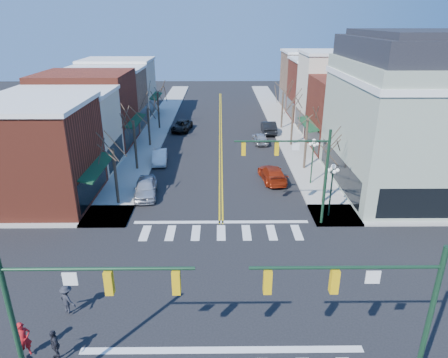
{
  "coord_description": "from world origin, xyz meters",
  "views": [
    {
      "loc": [
        -0.04,
        -18.64,
        14.16
      ],
      "look_at": [
        0.23,
        9.47,
        2.8
      ],
      "focal_mm": 32.0,
      "sensor_mm": 36.0,
      "label": 1
    }
  ],
  "objects_px": {
    "car_left_mid": "(160,157)",
    "pedestrian_red_a": "(24,339)",
    "lamppost_corner": "(332,182)",
    "pedestrian_dark_a": "(55,345)",
    "car_left_near": "(146,188)",
    "pedestrian_dark_b": "(67,299)",
    "car_left_far": "(182,126)",
    "lamppost_midblock": "(313,154)",
    "car_right_far": "(269,127)",
    "car_right_mid": "(260,138)",
    "victorian_corner": "(416,114)",
    "car_right_near": "(272,174)"
  },
  "relations": [
    {
      "from": "car_right_mid",
      "to": "car_left_mid",
      "type": "bearing_deg",
      "value": 26.81
    },
    {
      "from": "pedestrian_dark_a",
      "to": "car_right_near",
      "type": "bearing_deg",
      "value": 116.76
    },
    {
      "from": "car_left_near",
      "to": "pedestrian_dark_a",
      "type": "bearing_deg",
      "value": -99.0
    },
    {
      "from": "victorian_corner",
      "to": "lamppost_corner",
      "type": "distance_m",
      "value": 10.89
    },
    {
      "from": "car_left_mid",
      "to": "car_right_near",
      "type": "distance_m",
      "value": 12.31
    },
    {
      "from": "pedestrian_red_a",
      "to": "pedestrian_dark_b",
      "type": "xyz_separation_m",
      "value": [
        0.92,
        2.78,
        -0.07
      ]
    },
    {
      "from": "car_right_near",
      "to": "car_right_far",
      "type": "bearing_deg",
      "value": -102.21
    },
    {
      "from": "car_left_mid",
      "to": "pedestrian_red_a",
      "type": "height_order",
      "value": "pedestrian_red_a"
    },
    {
      "from": "car_left_near",
      "to": "pedestrian_dark_a",
      "type": "relative_size",
      "value": 2.91
    },
    {
      "from": "lamppost_midblock",
      "to": "car_left_mid",
      "type": "bearing_deg",
      "value": 157.56
    },
    {
      "from": "car_left_far",
      "to": "car_right_near",
      "type": "distance_m",
      "value": 20.63
    },
    {
      "from": "pedestrian_red_a",
      "to": "pedestrian_dark_a",
      "type": "distance_m",
      "value": 1.47
    },
    {
      "from": "car_right_mid",
      "to": "pedestrian_dark_b",
      "type": "relative_size",
      "value": 2.43
    },
    {
      "from": "car_left_mid",
      "to": "pedestrian_dark_b",
      "type": "bearing_deg",
      "value": -98.9
    },
    {
      "from": "victorian_corner",
      "to": "pedestrian_dark_b",
      "type": "relative_size",
      "value": 8.9
    },
    {
      "from": "victorian_corner",
      "to": "pedestrian_red_a",
      "type": "height_order",
      "value": "victorian_corner"
    },
    {
      "from": "lamppost_midblock",
      "to": "car_left_mid",
      "type": "height_order",
      "value": "lamppost_midblock"
    },
    {
      "from": "car_right_far",
      "to": "pedestrian_red_a",
      "type": "height_order",
      "value": "pedestrian_red_a"
    },
    {
      "from": "car_left_near",
      "to": "pedestrian_dark_b",
      "type": "distance_m",
      "value": 14.77
    },
    {
      "from": "pedestrian_dark_b",
      "to": "car_right_far",
      "type": "bearing_deg",
      "value": -79.8
    },
    {
      "from": "victorian_corner",
      "to": "car_right_near",
      "type": "xyz_separation_m",
      "value": [
        -11.7,
        1.41,
        -5.95
      ]
    },
    {
      "from": "lamppost_midblock",
      "to": "car_right_near",
      "type": "bearing_deg",
      "value": 164.97
    },
    {
      "from": "pedestrian_dark_a",
      "to": "pedestrian_red_a",
      "type": "bearing_deg",
      "value": -132.45
    },
    {
      "from": "car_left_near",
      "to": "car_left_mid",
      "type": "bearing_deg",
      "value": 83.91
    },
    {
      "from": "lamppost_corner",
      "to": "car_left_near",
      "type": "distance_m",
      "value": 15.31
    },
    {
      "from": "lamppost_midblock",
      "to": "car_left_mid",
      "type": "xyz_separation_m",
      "value": [
        -14.6,
        6.03,
        -2.29
      ]
    },
    {
      "from": "victorian_corner",
      "to": "pedestrian_red_a",
      "type": "xyz_separation_m",
      "value": [
        -25.25,
        -19.42,
        -5.64
      ]
    },
    {
      "from": "lamppost_midblock",
      "to": "pedestrian_dark_b",
      "type": "distance_m",
      "value": 23.55
    },
    {
      "from": "victorian_corner",
      "to": "car_left_near",
      "type": "relative_size",
      "value": 3.14
    },
    {
      "from": "car_right_mid",
      "to": "pedestrian_red_a",
      "type": "distance_m",
      "value": 35.54
    },
    {
      "from": "victorian_corner",
      "to": "car_right_near",
      "type": "height_order",
      "value": "victorian_corner"
    },
    {
      "from": "car_left_near",
      "to": "pedestrian_dark_b",
      "type": "relative_size",
      "value": 2.83
    },
    {
      "from": "lamppost_midblock",
      "to": "pedestrian_dark_a",
      "type": "bearing_deg",
      "value": -127.57
    },
    {
      "from": "pedestrian_red_a",
      "to": "pedestrian_dark_b",
      "type": "height_order",
      "value": "pedestrian_red_a"
    },
    {
      "from": "car_left_far",
      "to": "car_right_near",
      "type": "relative_size",
      "value": 0.99
    },
    {
      "from": "victorian_corner",
      "to": "car_right_far",
      "type": "bearing_deg",
      "value": 119.3
    },
    {
      "from": "lamppost_midblock",
      "to": "car_right_near",
      "type": "distance_m",
      "value": 4.18
    },
    {
      "from": "car_right_far",
      "to": "pedestrian_dark_b",
      "type": "relative_size",
      "value": 3.07
    },
    {
      "from": "pedestrian_red_a",
      "to": "car_left_far",
      "type": "bearing_deg",
      "value": 43.06
    },
    {
      "from": "car_right_mid",
      "to": "victorian_corner",
      "type": "bearing_deg",
      "value": 126.2
    },
    {
      "from": "pedestrian_dark_a",
      "to": "car_left_mid",
      "type": "bearing_deg",
      "value": 144.67
    },
    {
      "from": "car_left_mid",
      "to": "car_right_mid",
      "type": "height_order",
      "value": "car_left_mid"
    },
    {
      "from": "car_left_mid",
      "to": "pedestrian_red_a",
      "type": "xyz_separation_m",
      "value": [
        -2.35,
        -25.94,
        0.35
      ]
    },
    {
      "from": "car_right_mid",
      "to": "pedestrian_dark_a",
      "type": "height_order",
      "value": "pedestrian_dark_a"
    },
    {
      "from": "car_left_mid",
      "to": "pedestrian_red_a",
      "type": "relative_size",
      "value": 2.35
    },
    {
      "from": "car_right_far",
      "to": "car_left_mid",
      "type": "bearing_deg",
      "value": 42.24
    },
    {
      "from": "car_left_mid",
      "to": "pedestrian_dark_b",
      "type": "xyz_separation_m",
      "value": [
        -1.43,
        -23.17,
        0.28
      ]
    },
    {
      "from": "car_right_mid",
      "to": "pedestrian_red_a",
      "type": "height_order",
      "value": "pedestrian_red_a"
    },
    {
      "from": "pedestrian_dark_a",
      "to": "pedestrian_dark_b",
      "type": "height_order",
      "value": "pedestrian_dark_b"
    },
    {
      "from": "lamppost_corner",
      "to": "pedestrian_dark_a",
      "type": "xyz_separation_m",
      "value": [
        -15.5,
        -13.65,
        -2.03
      ]
    }
  ]
}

